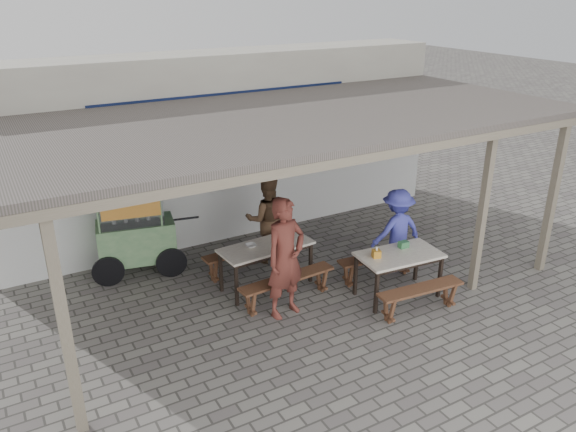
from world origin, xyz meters
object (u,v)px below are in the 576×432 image
(table_right, at_px, (399,258))
(table_left, at_px, (266,250))
(condiment_jar, at_px, (278,234))
(bench_left_street, at_px, (287,283))
(donation_box, at_px, (404,245))
(patron_right_table, at_px, (397,230))
(condiment_bowl, at_px, (251,246))
(patron_wall_side, at_px, (267,219))
(tissue_box, at_px, (376,254))
(vendor_cart, at_px, (135,230))
(patron_street_side, at_px, (286,258))
(bench_right_wall, at_px, (377,262))
(bench_left_wall, at_px, (248,254))
(bench_right_street, at_px, (420,294))

(table_right, bearing_deg, table_left, 147.36)
(condiment_jar, bearing_deg, bench_left_street, -109.70)
(table_left, relative_size, donation_box, 9.85)
(bench_left_street, xyz_separation_m, table_right, (1.63, -0.68, 0.33))
(patron_right_table, distance_m, condiment_bowl, 2.56)
(condiment_jar, bearing_deg, table_left, -149.04)
(table_left, bearing_deg, patron_wall_side, 57.46)
(patron_right_table, relative_size, tissue_box, 12.24)
(patron_wall_side, bearing_deg, vendor_cart, 2.70)
(table_left, bearing_deg, vendor_cart, 134.10)
(patron_right_table, relative_size, condiment_bowl, 8.42)
(patron_street_side, bearing_deg, bench_right_wall, -6.71)
(donation_box, bearing_deg, bench_right_wall, 107.86)
(vendor_cart, relative_size, condiment_jar, 22.18)
(bench_left_wall, xyz_separation_m, tissue_box, (1.32, -1.85, 0.47))
(bench_right_street, relative_size, vendor_cart, 0.75)
(bench_left_street, height_order, vendor_cart, vendor_cart)
(table_left, distance_m, table_right, 2.13)
(patron_wall_side, relative_size, condiment_bowl, 9.11)
(tissue_box, distance_m, condiment_jar, 1.71)
(bench_right_street, bearing_deg, bench_left_wall, 128.70)
(table_right, xyz_separation_m, patron_right_table, (0.57, 0.75, 0.07))
(bench_right_street, relative_size, condiment_jar, 16.59)
(tissue_box, bearing_deg, table_left, 136.30)
(table_right, distance_m, bench_right_street, 0.68)
(table_right, xyz_separation_m, tissue_box, (-0.39, 0.08, 0.14))
(bench_left_street, bearing_deg, patron_wall_side, 69.98)
(condiment_jar, xyz_separation_m, condiment_bowl, (-0.57, -0.13, -0.02))
(bench_right_street, height_order, condiment_bowl, condiment_bowl)
(bench_left_street, xyz_separation_m, patron_street_side, (-0.17, -0.25, 0.59))
(table_left, relative_size, bench_left_wall, 0.95)
(patron_right_table, relative_size, condiment_jar, 17.21)
(bench_right_street, distance_m, tissue_box, 0.89)
(vendor_cart, relative_size, tissue_box, 15.78)
(donation_box, bearing_deg, condiment_jar, 138.41)
(bench_left_street, distance_m, bench_right_street, 2.03)
(vendor_cart, relative_size, patron_right_table, 1.29)
(bench_right_street, relative_size, patron_wall_side, 0.89)
(condiment_jar, bearing_deg, table_right, -48.39)
(bench_left_street, relative_size, condiment_jar, 19.07)
(tissue_box, bearing_deg, patron_street_side, 165.97)
(bench_left_street, bearing_deg, condiment_jar, 66.63)
(tissue_box, xyz_separation_m, condiment_bowl, (-1.52, 1.30, -0.04))
(patron_street_side, xyz_separation_m, patron_wall_side, (0.61, 1.73, -0.14))
(table_right, height_order, tissue_box, tissue_box)
(bench_left_wall, height_order, tissue_box, tissue_box)
(tissue_box, relative_size, donation_box, 0.76)
(bench_left_wall, height_order, patron_street_side, patron_street_side)
(donation_box, bearing_deg, patron_wall_side, 124.57)
(table_left, relative_size, patron_right_table, 1.06)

